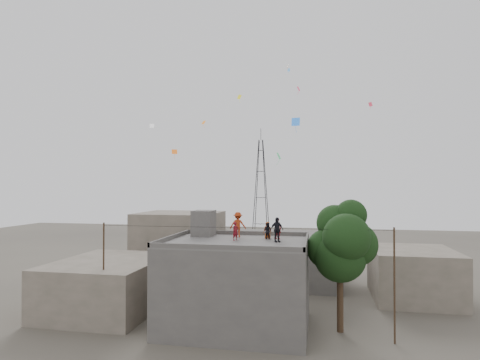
# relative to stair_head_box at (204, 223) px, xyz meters

# --- Properties ---
(ground) EXTENTS (140.00, 140.00, 0.00)m
(ground) POSITION_rel_stair_head_box_xyz_m (3.20, -2.60, -7.10)
(ground) COLOR #464039
(ground) RESTS_ON ground
(main_building) EXTENTS (10.00, 8.00, 6.10)m
(main_building) POSITION_rel_stair_head_box_xyz_m (3.20, -2.60, -4.05)
(main_building) COLOR #4E4C49
(main_building) RESTS_ON ground
(parapet) EXTENTS (10.00, 8.00, 0.30)m
(parapet) POSITION_rel_stair_head_box_xyz_m (3.20, -2.60, -0.85)
(parapet) COLOR #4E4C49
(parapet) RESTS_ON main_building
(stair_head_box) EXTENTS (1.60, 1.80, 2.00)m
(stair_head_box) POSITION_rel_stair_head_box_xyz_m (0.00, 0.00, 0.00)
(stair_head_box) COLOR #4E4C49
(stair_head_box) RESTS_ON main_building
(neighbor_west) EXTENTS (8.00, 10.00, 4.00)m
(neighbor_west) POSITION_rel_stair_head_box_xyz_m (-7.80, -0.60, -5.10)
(neighbor_west) COLOR #635C4E
(neighbor_west) RESTS_ON ground
(neighbor_north) EXTENTS (12.00, 9.00, 5.00)m
(neighbor_north) POSITION_rel_stair_head_box_xyz_m (5.20, 11.40, -4.60)
(neighbor_north) COLOR #4E4C49
(neighbor_north) RESTS_ON ground
(neighbor_northwest) EXTENTS (9.00, 8.00, 7.00)m
(neighbor_northwest) POSITION_rel_stair_head_box_xyz_m (-6.80, 13.40, -3.60)
(neighbor_northwest) COLOR #635C4E
(neighbor_northwest) RESTS_ON ground
(neighbor_east) EXTENTS (7.00, 8.00, 4.40)m
(neighbor_east) POSITION_rel_stair_head_box_xyz_m (17.20, 7.40, -4.90)
(neighbor_east) COLOR #635C4E
(neighbor_east) RESTS_ON ground
(tree) EXTENTS (4.90, 4.60, 9.10)m
(tree) POSITION_rel_stair_head_box_xyz_m (10.57, -2.00, -1.00)
(tree) COLOR black
(tree) RESTS_ON ground
(utility_line) EXTENTS (20.12, 0.62, 7.40)m
(utility_line) POSITION_rel_stair_head_box_xyz_m (3.70, -3.85, -3.27)
(utility_line) COLOR black
(utility_line) RESTS_ON ground
(transmission_tower) EXTENTS (2.97, 2.97, 20.01)m
(transmission_tower) POSITION_rel_stair_head_box_xyz_m (-0.80, 37.40, 1.97)
(transmission_tower) COLOR black
(transmission_tower) RESTS_ON ground
(person_red_adult) EXTENTS (0.69, 0.60, 1.59)m
(person_red_adult) POSITION_rel_stair_head_box_xyz_m (5.97, -0.90, -0.20)
(person_red_adult) COLOR maroon
(person_red_adult) RESTS_ON main_building
(person_orange_child) EXTENTS (0.67, 0.49, 1.26)m
(person_orange_child) POSITION_rel_stair_head_box_xyz_m (5.20, -0.77, -0.37)
(person_orange_child) COLOR #AB4413
(person_orange_child) RESTS_ON main_building
(person_dark_child) EXTENTS (0.71, 0.64, 1.22)m
(person_dark_child) POSITION_rel_stair_head_box_xyz_m (5.23, -1.02, -0.39)
(person_dark_child) COLOR black
(person_dark_child) RESTS_ON main_building
(person_dark_adult) EXTENTS (1.08, 0.93, 1.74)m
(person_dark_adult) POSITION_rel_stair_head_box_xyz_m (6.07, -2.47, -0.13)
(person_dark_adult) COLOR black
(person_dark_adult) RESTS_ON main_building
(person_orange_adult) EXTENTS (1.28, 0.77, 1.93)m
(person_orange_adult) POSITION_rel_stair_head_box_xyz_m (2.84, -0.32, -0.04)
(person_orange_adult) COLOR #A93513
(person_orange_adult) RESTS_ON main_building
(person_red_child) EXTENTS (0.56, 0.58, 1.34)m
(person_red_child) POSITION_rel_stair_head_box_xyz_m (3.04, -2.19, -0.33)
(person_red_child) COLOR maroon
(person_red_child) RESTS_ON main_building
(kites) EXTENTS (21.71, 14.53, 10.98)m
(kites) POSITION_rel_stair_head_box_xyz_m (3.67, 4.69, 9.34)
(kites) COLOR orange
(kites) RESTS_ON ground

